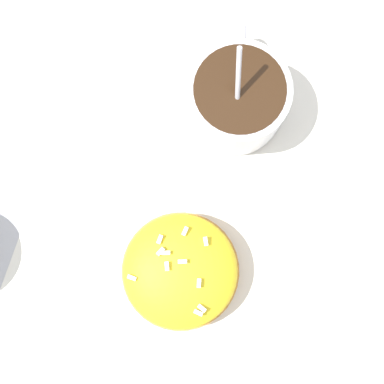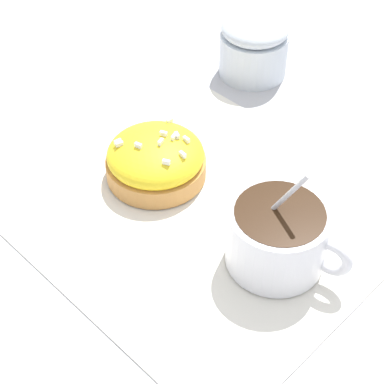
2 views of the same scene
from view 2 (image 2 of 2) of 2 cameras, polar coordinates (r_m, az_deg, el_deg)
ground_plane at (r=0.58m, az=1.55°, el=-2.37°), size 3.00×3.00×0.00m
paper_napkin at (r=0.58m, az=1.55°, el=-2.27°), size 0.31×0.30×0.00m
coffee_cup at (r=0.53m, az=7.92°, el=-3.62°), size 0.11×0.08×0.10m
frosted_pastry at (r=0.61m, az=-3.25°, el=2.94°), size 0.10×0.10×0.05m
sugar_bowl at (r=0.75m, az=5.52°, el=12.81°), size 0.08×0.08×0.07m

